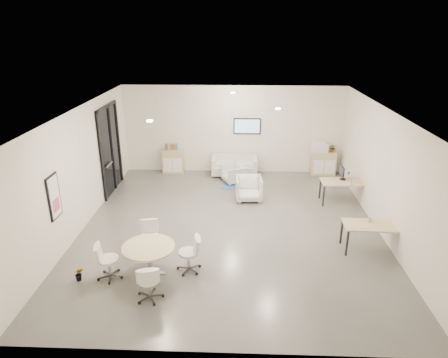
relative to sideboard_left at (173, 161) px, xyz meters
name	(u,v)px	position (x,y,z in m)	size (l,w,h in m)	color
room_shell	(230,173)	(2.23, -4.27, 1.16)	(9.60, 10.60, 4.80)	#514F4A
glass_door	(110,147)	(-1.73, -1.76, 1.06)	(0.09, 1.90, 2.85)	black
artwork	(54,197)	(-1.74, -5.87, 1.11)	(0.05, 0.54, 1.04)	black
wall_tv	(247,126)	(2.73, 0.19, 1.31)	(0.98, 0.06, 0.58)	black
ceiling_spots	(224,106)	(2.03, -3.44, 2.74)	(3.14, 4.14, 0.03)	#FFEAC6
sideboard_left	(173,161)	(0.00, 0.00, 0.00)	(0.78, 0.41, 0.88)	tan
sideboard_right	(323,163)	(5.55, -0.01, 0.00)	(0.87, 0.42, 0.87)	tan
books	(172,147)	(-0.04, 0.00, 0.55)	(0.46, 0.14, 0.22)	red
printer	(320,147)	(5.37, 0.00, 0.61)	(0.58, 0.51, 0.37)	white
loveseat	(234,166)	(2.28, -0.19, -0.10)	(1.66, 0.85, 0.62)	beige
blue_rug	(243,185)	(2.61, -1.22, -0.43)	(1.36, 0.91, 0.01)	#2A5082
armchair_left	(233,173)	(2.26, -0.94, -0.10)	(0.66, 0.62, 0.68)	beige
armchair_right	(249,188)	(2.77, -2.40, -0.03)	(0.80, 0.75, 0.82)	beige
desk_rear	(343,183)	(5.67, -2.51, 0.20)	(1.39, 0.72, 0.71)	tan
desk_front	(371,227)	(5.67, -5.31, 0.18)	(1.35, 0.71, 0.69)	tan
monitor	(342,172)	(5.63, -2.36, 0.51)	(0.20, 0.50, 0.44)	black
round_table	(149,250)	(0.50, -6.54, 0.18)	(1.15, 1.15, 0.70)	tan
meeting_chairs	(149,258)	(0.50, -6.54, -0.03)	(2.38, 2.38, 0.82)	white
plant_cabinet	(333,149)	(5.85, 0.00, 0.55)	(0.27, 0.30, 0.24)	#3F7F3F
plant_floor	(80,278)	(-0.98, -6.85, -0.37)	(0.18, 0.33, 0.15)	#3F7F3F
cup	(370,219)	(5.67, -5.12, 0.31)	(0.11, 0.09, 0.11)	white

